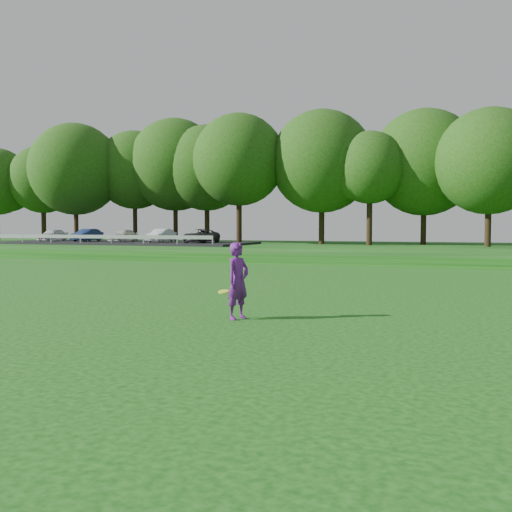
% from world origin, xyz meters
% --- Properties ---
extents(ground, '(140.00, 140.00, 0.00)m').
position_xyz_m(ground, '(0.00, 0.00, 0.00)').
color(ground, '#0F400C').
rests_on(ground, ground).
extents(berm, '(130.00, 30.00, 0.60)m').
position_xyz_m(berm, '(0.00, 34.00, 0.30)').
color(berm, '#0F400C').
rests_on(berm, ground).
extents(walking_path, '(130.00, 1.60, 0.04)m').
position_xyz_m(walking_path, '(0.00, 20.00, 0.02)').
color(walking_path, gray).
rests_on(walking_path, ground).
extents(treeline, '(104.00, 7.00, 15.00)m').
position_xyz_m(treeline, '(0.00, 38.00, 8.10)').
color(treeline, '#193D0E').
rests_on(treeline, berm).
extents(parking_lot, '(24.00, 9.00, 1.38)m').
position_xyz_m(parking_lot, '(-23.54, 32.80, 1.02)').
color(parking_lot, black).
rests_on(parking_lot, berm).
extents(woman, '(0.76, 0.78, 1.84)m').
position_xyz_m(woman, '(0.64, 0.18, 0.92)').
color(woman, '#651B7D').
rests_on(woman, ground).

